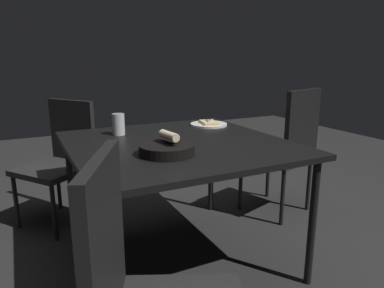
% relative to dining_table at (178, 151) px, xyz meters
% --- Properties ---
extents(ground, '(8.00, 8.00, 0.00)m').
position_rel_dining_table_xyz_m(ground, '(0.00, 0.00, -0.68)').
color(ground, '#292929').
extents(dining_table, '(1.18, 1.17, 0.73)m').
position_rel_dining_table_xyz_m(dining_table, '(0.00, 0.00, 0.00)').
color(dining_table, black).
rests_on(dining_table, ground).
extents(pizza_plate, '(0.25, 0.25, 0.04)m').
position_rel_dining_table_xyz_m(pizza_plate, '(0.35, -0.39, 0.06)').
color(pizza_plate, white).
rests_on(pizza_plate, dining_table).
extents(bread_basket, '(0.27, 0.27, 0.11)m').
position_rel_dining_table_xyz_m(bread_basket, '(-0.21, 0.15, 0.08)').
color(bread_basket, black).
rests_on(bread_basket, dining_table).
extents(beer_glass, '(0.07, 0.07, 0.13)m').
position_rel_dining_table_xyz_m(beer_glass, '(0.33, 0.24, 0.11)').
color(beer_glass, silver).
rests_on(beer_glass, dining_table).
extents(chair_near, '(0.55, 0.55, 0.97)m').
position_rel_dining_table_xyz_m(chair_near, '(0.22, -1.00, -0.14)').
color(chair_near, black).
rests_on(chair_near, ground).
extents(chair_far, '(0.61, 0.61, 0.89)m').
position_rel_dining_table_xyz_m(chair_far, '(0.88, 0.53, -0.18)').
color(chair_far, '#272727').
rests_on(chair_far, ground).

